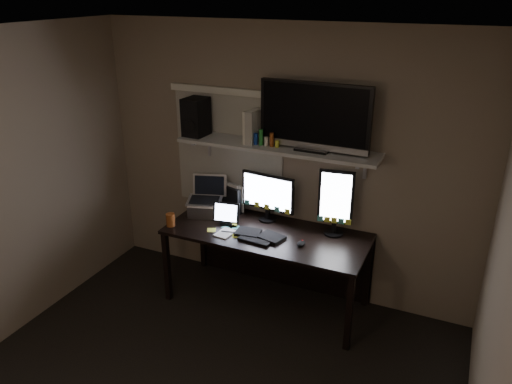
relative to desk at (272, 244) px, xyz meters
The scene contains 20 objects.
ceiling 2.49m from the desk, 90.00° to the right, with size 3.60×3.60×0.00m, color silver.
back_wall 0.74m from the desk, 90.00° to the left, with size 3.60×3.60×0.00m, color #81705D.
right_wall 2.47m from the desk, 40.70° to the right, with size 3.60×3.60×0.00m, color #81705D.
window_blinds 0.96m from the desk, 156.69° to the left, with size 1.10×0.02×1.10m, color beige.
desk is the anchor object (origin of this frame).
wall_shelf 0.91m from the desk, 90.00° to the left, with size 1.80×0.35×0.03m, color #BAB9B4.
monitor_landscape 0.43m from the desk, 128.65° to the left, with size 0.53×0.06×0.46m, color black.
monitor_portrait 0.74m from the desk, ahead, with size 0.30×0.06×0.61m, color black.
keyboard 0.29m from the desk, 97.36° to the right, with size 0.44×0.17×0.03m, color black.
mouse 0.47m from the desk, 32.03° to the right, with size 0.06×0.10×0.04m, color black.
notepad 0.48m from the desk, 137.74° to the right, with size 0.13×0.19×0.01m, color silver.
tablet 0.50m from the desk, 163.12° to the right, with size 0.25×0.10×0.22m, color black.
file_sorter 0.59m from the desk, 161.17° to the left, with size 0.21×0.10×0.27m, color black.
laptop 0.77m from the desk, behind, with size 0.32×0.26×0.36m, color #AFAFB4.
cup 0.95m from the desk, 157.15° to the right, with size 0.08×0.08×0.12m, color #91451A.
sticky_notes 0.43m from the desk, 147.18° to the right, with size 0.33×0.24×0.00m, color #E0E63E, non-canonical shape.
tv 1.26m from the desk, 13.60° to the left, with size 0.95×0.17×0.57m, color black.
game_console 1.10m from the desk, 156.01° to the left, with size 0.07×0.24×0.29m, color silver.
speaker 1.36m from the desk, behind, with size 0.19×0.23×0.34m, color black.
bottles 1.00m from the desk, 162.96° to the left, with size 0.22×0.05×0.14m, color #A50F0C, non-canonical shape.
Camera 1 is at (1.53, -2.22, 2.77)m, focal length 35.00 mm.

